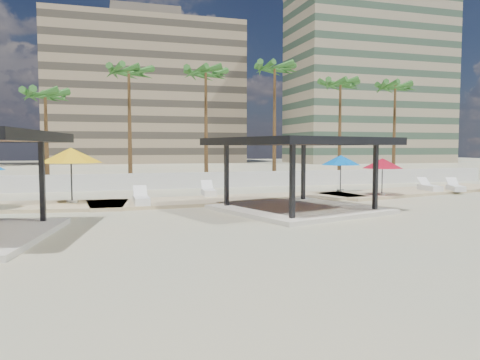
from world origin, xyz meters
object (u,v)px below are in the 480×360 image
Objects in this scene: lounger_a at (141,200)px; pavilion_central at (299,168)px; lounger_d at (455,188)px; umbrella_c at (382,163)px; lounger_b at (209,192)px; lounger_c at (429,187)px.

pavilion_central is at bearing -117.89° from lounger_a.
lounger_a is at bearing 118.33° from lounger_d.
lounger_a is at bearing 134.69° from pavilion_central.
umbrella_c is 1.29× the size of lounger_b.
pavilion_central is at bearing 135.28° from lounger_d.
lounger_d is at bearing 10.06° from umbrella_c.
umbrella_c is at bearing 118.82° from lounger_c.
pavilion_central reaches higher than umbrella_c.
lounger_a is at bearing 104.11° from lounger_c.
lounger_c is 1.00× the size of lounger_d.
lounger_c is at bearing -83.61° from lounger_a.
umbrella_c is at bearing 124.95° from lounger_d.
lounger_c is at bearing 8.62° from pavilion_central.
umbrella_c is at bearing -101.67° from lounger_b.
lounger_c is at bearing -89.30° from lounger_b.
pavilion_central is at bearing -151.45° from umbrella_c.
pavilion_central is 8.32m from lounger_a.
pavilion_central is 3.78× the size of lounger_a.
lounger_a reaches higher than lounger_c.
umbrella_c reaches higher than lounger_a.
lounger_d is at bearing 3.59° from pavilion_central.
umbrella_c is 1.30× the size of lounger_d.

